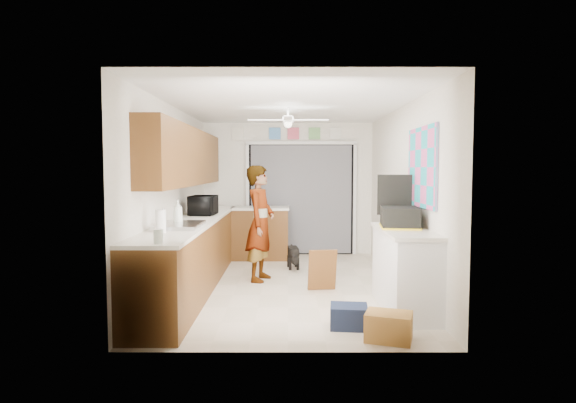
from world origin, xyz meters
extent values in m
plane|color=beige|center=(0.00, 0.00, 0.00)|extent=(5.00, 5.00, 0.00)
plane|color=white|center=(0.00, 0.00, 2.50)|extent=(5.00, 5.00, 0.00)
plane|color=white|center=(0.00, 2.50, 1.25)|extent=(3.20, 0.00, 3.20)
plane|color=white|center=(0.00, -2.50, 1.25)|extent=(3.20, 0.00, 3.20)
plane|color=white|center=(-1.60, 0.00, 1.25)|extent=(0.00, 5.00, 5.00)
plane|color=white|center=(1.60, 0.00, 1.25)|extent=(0.00, 5.00, 5.00)
cube|color=brown|center=(-1.30, 0.00, 0.45)|extent=(0.60, 4.80, 0.90)
cube|color=white|center=(-1.29, 0.00, 0.92)|extent=(0.62, 4.80, 0.04)
cube|color=brown|center=(-1.44, 0.20, 1.80)|extent=(0.32, 4.00, 0.80)
cube|color=silver|center=(-1.29, -1.00, 0.95)|extent=(0.50, 0.76, 0.06)
cylinder|color=silver|center=(-1.48, -1.00, 1.05)|extent=(0.03, 0.03, 0.22)
cube|color=brown|center=(-0.50, 2.00, 0.45)|extent=(1.00, 0.60, 0.90)
cube|color=white|center=(-0.50, 2.00, 0.92)|extent=(1.04, 0.64, 0.04)
cube|color=black|center=(0.25, 2.47, 1.05)|extent=(2.00, 0.06, 2.10)
cube|color=slate|center=(0.25, 2.43, 1.05)|extent=(1.90, 0.03, 2.05)
cube|color=white|center=(-0.77, 2.44, 1.05)|extent=(0.06, 0.04, 2.10)
cube|color=white|center=(1.27, 2.44, 1.05)|extent=(0.06, 0.04, 2.10)
cube|color=white|center=(0.25, 2.44, 2.12)|extent=(2.10, 0.04, 0.06)
cube|color=#5192DA|center=(-0.25, 2.47, 2.30)|extent=(0.22, 0.02, 0.22)
cube|color=#DC526D|center=(0.10, 2.47, 2.30)|extent=(0.22, 0.02, 0.22)
cube|color=#6EAE63|center=(0.50, 2.47, 2.30)|extent=(0.22, 0.02, 0.22)
cube|color=silver|center=(0.90, 2.47, 2.30)|extent=(0.22, 0.02, 0.22)
cube|color=silver|center=(-0.95, 2.47, 2.30)|extent=(0.22, 0.02, 0.26)
cube|color=white|center=(1.35, -1.20, 0.45)|extent=(0.50, 1.40, 0.90)
cube|color=white|center=(1.34, -1.20, 0.92)|extent=(0.54, 1.44, 0.04)
cube|color=#E1539B|center=(1.58, -1.00, 1.65)|extent=(0.03, 1.15, 0.95)
cube|color=white|center=(0.00, 0.20, 2.32)|extent=(1.14, 1.14, 0.24)
imported|color=black|center=(-1.27, 0.52, 1.09)|extent=(0.39, 0.55, 0.29)
imported|color=silver|center=(-1.36, -0.78, 1.10)|extent=(0.13, 0.13, 0.31)
cylinder|color=silver|center=(-1.20, -2.25, 1.01)|extent=(0.11, 0.11, 0.13)
cylinder|color=white|center=(-1.38, -1.49, 1.06)|extent=(0.15, 0.15, 0.25)
cube|color=black|center=(1.32, -1.03, 1.06)|extent=(0.49, 0.61, 0.24)
cube|color=yellow|center=(1.32, -1.03, 0.95)|extent=(0.51, 0.63, 0.02)
cube|color=black|center=(1.32, -0.74, 1.31)|extent=(0.42, 0.08, 0.50)
cube|color=#B58438|center=(0.96, -2.20, 0.13)|extent=(0.51, 0.44, 0.27)
cube|color=#131B31|center=(0.63, -1.83, 0.12)|extent=(0.41, 0.35, 0.23)
cube|color=brown|center=(0.46, -0.34, 0.28)|extent=(0.39, 0.19, 0.56)
imported|color=white|center=(-0.40, 0.28, 0.84)|extent=(0.54, 0.69, 1.68)
cube|color=black|center=(0.08, 1.11, 0.20)|extent=(0.27, 0.53, 0.40)
camera|label=1|loc=(0.00, -6.68, 1.63)|focal=30.00mm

